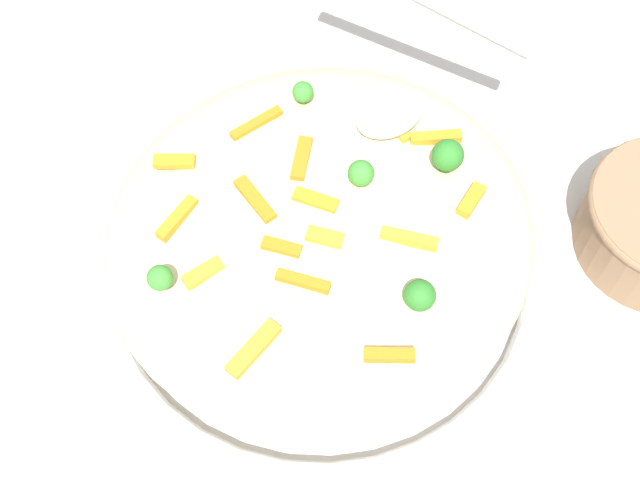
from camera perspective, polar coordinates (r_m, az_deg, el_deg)
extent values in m
plane|color=beige|center=(0.70, 0.00, -2.87)|extent=(2.40, 2.40, 0.00)
cylinder|color=silver|center=(0.69, 0.00, -2.38)|extent=(0.33, 0.33, 0.03)
torus|color=silver|center=(0.67, 0.00, -1.46)|extent=(0.35, 0.35, 0.02)
torus|color=black|center=(0.67, 0.00, -1.28)|extent=(0.35, 0.35, 0.00)
ellipsoid|color=beige|center=(0.63, 0.00, 0.47)|extent=(0.32, 0.30, 0.07)
cube|color=orange|center=(0.62, 9.91, 2.60)|extent=(0.03, 0.02, 0.01)
cube|color=orange|center=(0.59, 0.31, 0.15)|extent=(0.02, 0.03, 0.01)
cube|color=orange|center=(0.56, 4.58, -7.56)|extent=(0.03, 0.03, 0.01)
cube|color=orange|center=(0.61, -9.38, 1.41)|extent=(0.04, 0.02, 0.01)
cube|color=orange|center=(0.61, -4.28, 2.63)|extent=(0.01, 0.04, 0.01)
cube|color=orange|center=(0.64, -9.56, 5.12)|extent=(0.03, 0.03, 0.01)
cube|color=orange|center=(0.64, 7.69, 6.59)|extent=(0.04, 0.03, 0.01)
cube|color=orange|center=(0.65, -4.21, 7.66)|extent=(0.04, 0.01, 0.01)
cube|color=orange|center=(0.56, -4.39, -7.14)|extent=(0.04, 0.02, 0.01)
cube|color=orange|center=(0.60, -0.49, 2.48)|extent=(0.03, 0.03, 0.01)
cube|color=orange|center=(0.59, 5.88, 0.08)|extent=(0.03, 0.04, 0.01)
cube|color=orange|center=(0.58, -7.70, -2.17)|extent=(0.03, 0.01, 0.01)
cube|color=orange|center=(0.57, -1.13, -2.75)|extent=(0.03, 0.03, 0.01)
cube|color=orange|center=(0.65, 4.80, 7.60)|extent=(0.01, 0.04, 0.01)
cube|color=orange|center=(0.58, -2.54, -0.50)|extent=(0.02, 0.03, 0.01)
cube|color=orange|center=(0.62, -1.23, 5.32)|extent=(0.03, 0.03, 0.01)
cylinder|color=#296820|center=(0.63, 8.25, 4.87)|extent=(0.01, 0.01, 0.01)
sphere|color=#2D7A28|center=(0.62, 8.39, 5.54)|extent=(0.02, 0.02, 0.02)
cylinder|color=#377928|center=(0.59, -10.33, -2.87)|extent=(0.01, 0.01, 0.01)
sphere|color=#3D8E33|center=(0.58, -10.47, -2.46)|extent=(0.02, 0.02, 0.02)
cylinder|color=#377928|center=(0.61, 2.55, 4.04)|extent=(0.01, 0.01, 0.01)
sphere|color=#3D8E33|center=(0.60, 2.59, 4.54)|extent=(0.02, 0.02, 0.02)
cylinder|color=#377928|center=(0.66, -1.12, 9.23)|extent=(0.01, 0.01, 0.01)
sphere|color=#3D8E33|center=(0.65, -1.13, 9.70)|extent=(0.02, 0.02, 0.02)
cylinder|color=#296820|center=(0.57, 6.45, -4.15)|extent=(0.01, 0.01, 0.01)
sphere|color=#2D7A28|center=(0.56, 6.57, -3.64)|extent=(0.02, 0.02, 0.02)
ellipsoid|color=#B7B7BC|center=(0.64, 4.62, 8.30)|extent=(0.06, 0.04, 0.02)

